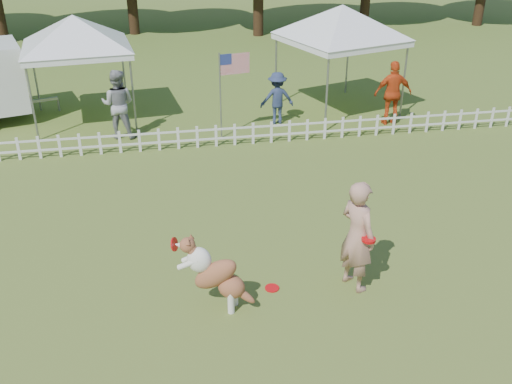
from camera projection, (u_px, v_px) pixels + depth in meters
ground at (314, 304)px, 9.23m from camera, size 120.00×120.00×0.00m
picket_fence at (244, 134)px, 15.24m from camera, size 22.00×0.08×0.60m
handler at (357, 236)px, 9.26m from camera, size 0.72×0.84×1.95m
dog at (217, 274)px, 8.92m from camera, size 1.24×0.84×1.23m
frisbee_on_turf at (272, 288)px, 9.60m from camera, size 0.29×0.29×0.02m
canopy_tent_left at (80, 70)px, 16.47m from camera, size 3.23×3.23×2.99m
canopy_tent_right at (339, 61)px, 17.23m from camera, size 3.82×3.82×3.13m
flag_pole at (220, 97)px, 15.29m from camera, size 0.90×0.29×2.35m
spectator_a at (118, 104)px, 15.46m from camera, size 1.06×0.91×1.89m
spectator_b at (277, 98)px, 16.55m from camera, size 0.98×0.57×1.52m
spectator_c at (393, 93)px, 16.41m from camera, size 1.12×0.53×1.86m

